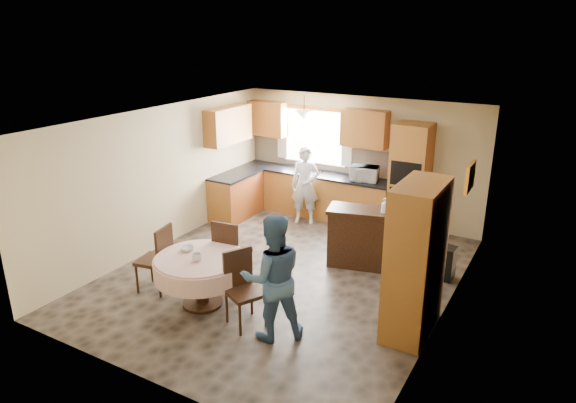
% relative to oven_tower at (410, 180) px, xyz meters
% --- Properties ---
extents(floor, '(5.00, 6.00, 0.01)m').
position_rel_oven_tower_xyz_m(floor, '(-1.15, -2.69, -1.06)').
color(floor, brown).
rests_on(floor, ground).
extents(ceiling, '(5.00, 6.00, 0.01)m').
position_rel_oven_tower_xyz_m(ceiling, '(-1.15, -2.69, 1.44)').
color(ceiling, white).
rests_on(ceiling, wall_back).
extents(wall_back, '(5.00, 0.02, 2.50)m').
position_rel_oven_tower_xyz_m(wall_back, '(-1.15, 0.31, 0.19)').
color(wall_back, tan).
rests_on(wall_back, floor).
extents(wall_front, '(5.00, 0.02, 2.50)m').
position_rel_oven_tower_xyz_m(wall_front, '(-1.15, -5.69, 0.19)').
color(wall_front, tan).
rests_on(wall_front, floor).
extents(wall_left, '(0.02, 6.00, 2.50)m').
position_rel_oven_tower_xyz_m(wall_left, '(-3.65, -2.69, 0.19)').
color(wall_left, tan).
rests_on(wall_left, floor).
extents(wall_right, '(0.02, 6.00, 2.50)m').
position_rel_oven_tower_xyz_m(wall_right, '(1.35, -2.69, 0.19)').
color(wall_right, tan).
rests_on(wall_right, floor).
extents(window, '(1.40, 0.03, 1.10)m').
position_rel_oven_tower_xyz_m(window, '(-2.15, 0.29, 0.54)').
color(window, white).
rests_on(window, wall_back).
extents(curtain_left, '(0.22, 0.02, 1.15)m').
position_rel_oven_tower_xyz_m(curtain_left, '(-2.90, 0.24, 0.59)').
color(curtain_left, white).
rests_on(curtain_left, wall_back).
extents(curtain_right, '(0.22, 0.02, 1.15)m').
position_rel_oven_tower_xyz_m(curtain_right, '(-1.40, 0.24, 0.59)').
color(curtain_right, white).
rests_on(curtain_right, wall_back).
extents(base_cab_back, '(3.30, 0.60, 0.88)m').
position_rel_oven_tower_xyz_m(base_cab_back, '(-2.00, 0.01, -0.62)').
color(base_cab_back, '#B88131').
rests_on(base_cab_back, floor).
extents(counter_back, '(3.30, 0.64, 0.04)m').
position_rel_oven_tower_xyz_m(counter_back, '(-2.00, 0.01, -0.16)').
color(counter_back, black).
rests_on(counter_back, base_cab_back).
extents(base_cab_left, '(0.60, 1.20, 0.88)m').
position_rel_oven_tower_xyz_m(base_cab_left, '(-3.35, -0.89, -0.62)').
color(base_cab_left, '#B88131').
rests_on(base_cab_left, floor).
extents(counter_left, '(0.64, 1.20, 0.04)m').
position_rel_oven_tower_xyz_m(counter_left, '(-3.35, -0.89, -0.16)').
color(counter_left, black).
rests_on(counter_left, base_cab_left).
extents(backsplash, '(3.30, 0.02, 0.55)m').
position_rel_oven_tower_xyz_m(backsplash, '(-2.00, 0.30, 0.12)').
color(backsplash, tan).
rests_on(backsplash, wall_back).
extents(wall_cab_left, '(0.85, 0.33, 0.72)m').
position_rel_oven_tower_xyz_m(wall_cab_left, '(-3.20, 0.15, 0.85)').
color(wall_cab_left, '#AE6F2B').
rests_on(wall_cab_left, wall_back).
extents(wall_cab_right, '(0.90, 0.33, 0.72)m').
position_rel_oven_tower_xyz_m(wall_cab_right, '(-1.00, 0.15, 0.85)').
color(wall_cab_right, '#AE6F2B').
rests_on(wall_cab_right, wall_back).
extents(wall_cab_side, '(0.33, 1.20, 0.72)m').
position_rel_oven_tower_xyz_m(wall_cab_side, '(-3.48, -0.89, 0.85)').
color(wall_cab_side, '#AE6F2B').
rests_on(wall_cab_side, wall_left).
extents(oven_tower, '(0.66, 0.62, 2.12)m').
position_rel_oven_tower_xyz_m(oven_tower, '(0.00, 0.00, 0.00)').
color(oven_tower, '#B88131').
rests_on(oven_tower, floor).
extents(oven_upper, '(0.56, 0.01, 0.45)m').
position_rel_oven_tower_xyz_m(oven_upper, '(0.00, -0.31, 0.19)').
color(oven_upper, black).
rests_on(oven_upper, oven_tower).
extents(oven_lower, '(0.56, 0.01, 0.45)m').
position_rel_oven_tower_xyz_m(oven_lower, '(0.00, -0.31, -0.31)').
color(oven_lower, black).
rests_on(oven_lower, oven_tower).
extents(pendant, '(0.36, 0.36, 0.18)m').
position_rel_oven_tower_xyz_m(pendant, '(-2.15, -0.19, 1.06)').
color(pendant, beige).
rests_on(pendant, ceiling).
extents(sideboard, '(1.39, 0.83, 0.93)m').
position_rel_oven_tower_xyz_m(sideboard, '(-0.14, -1.73, -0.60)').
color(sideboard, '#3E2110').
rests_on(sideboard, floor).
extents(space_heater, '(0.40, 0.29, 0.54)m').
position_rel_oven_tower_xyz_m(space_heater, '(1.05, -1.54, -0.79)').
color(space_heater, black).
rests_on(space_heater, floor).
extents(cupboard, '(0.53, 1.05, 2.01)m').
position_rel_oven_tower_xyz_m(cupboard, '(1.07, -3.21, -0.05)').
color(cupboard, '#B88131').
rests_on(cupboard, floor).
extents(dining_table, '(1.31, 1.31, 0.74)m').
position_rel_oven_tower_xyz_m(dining_table, '(-1.71, -4.06, -0.48)').
color(dining_table, '#3E2110').
rests_on(dining_table, floor).
extents(chair_left, '(0.52, 0.52, 1.03)m').
position_rel_oven_tower_xyz_m(chair_left, '(-2.51, -4.05, -0.49)').
color(chair_left, '#3E2110').
rests_on(chair_left, floor).
extents(chair_back, '(0.51, 0.51, 1.06)m').
position_rel_oven_tower_xyz_m(chair_back, '(-1.71, -3.38, -0.47)').
color(chair_back, '#3E2110').
rests_on(chair_back, floor).
extents(chair_right, '(0.60, 0.60, 1.03)m').
position_rel_oven_tower_xyz_m(chair_right, '(-0.94, -4.15, -0.49)').
color(chair_right, '#3E2110').
rests_on(chair_right, floor).
extents(framed_picture, '(0.06, 0.51, 0.42)m').
position_rel_oven_tower_xyz_m(framed_picture, '(1.32, -1.53, 0.64)').
color(framed_picture, gold).
rests_on(framed_picture, wall_right).
extents(microwave, '(0.59, 0.46, 0.29)m').
position_rel_oven_tower_xyz_m(microwave, '(-0.89, -0.04, 0.01)').
color(microwave, silver).
rests_on(microwave, counter_back).
extents(person_sink, '(0.66, 0.53, 1.56)m').
position_rel_oven_tower_xyz_m(person_sink, '(-1.96, -0.48, -0.28)').
color(person_sink, silver).
rests_on(person_sink, floor).
extents(person_dining, '(1.02, 1.01, 1.66)m').
position_rel_oven_tower_xyz_m(person_dining, '(-0.42, -4.22, -0.23)').
color(person_dining, '#3B5B81').
rests_on(person_dining, floor).
extents(bowl_sideboard, '(0.22, 0.22, 0.05)m').
position_rel_oven_tower_xyz_m(bowl_sideboard, '(-0.43, -1.73, -0.11)').
color(bowl_sideboard, '#B2B2B2').
rests_on(bowl_sideboard, sideboard).
extents(bottle_sideboard, '(0.15, 0.15, 0.30)m').
position_rel_oven_tower_xyz_m(bottle_sideboard, '(0.12, -1.73, 0.02)').
color(bottle_sideboard, silver).
rests_on(bottle_sideboard, sideboard).
extents(cup_table, '(0.18, 0.18, 0.11)m').
position_rel_oven_tower_xyz_m(cup_table, '(-1.66, -4.18, -0.26)').
color(cup_table, '#B2B2B2').
rests_on(cup_table, dining_table).
extents(bowl_table, '(0.25, 0.25, 0.06)m').
position_rel_oven_tower_xyz_m(bowl_table, '(-2.00, -3.98, -0.29)').
color(bowl_table, '#B2B2B2').
rests_on(bowl_table, dining_table).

